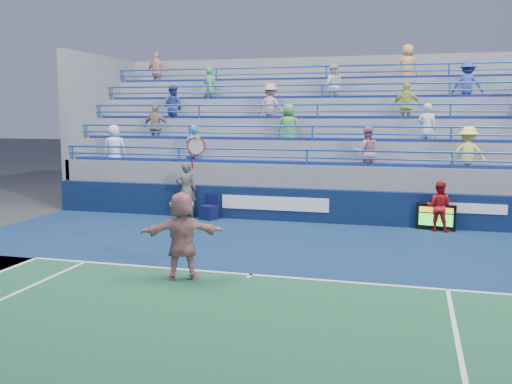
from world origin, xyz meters
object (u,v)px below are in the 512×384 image
(serve_speed_board, at_px, (436,217))
(judge_chair, at_px, (209,212))
(tennis_player, at_px, (182,235))
(line_judge, at_px, (186,190))
(ball_girl, at_px, (439,206))

(serve_speed_board, height_order, judge_chair, judge_chair)
(tennis_player, relative_size, line_judge, 1.58)
(line_judge, bearing_deg, judge_chair, 154.10)
(serve_speed_board, bearing_deg, ball_girl, -58.87)
(tennis_player, bearing_deg, ball_girl, 50.89)
(tennis_player, bearing_deg, line_judge, 111.64)
(judge_chair, xyz_separation_m, ball_girl, (7.33, 0.04, 0.48))
(ball_girl, bearing_deg, tennis_player, 63.60)
(ball_girl, bearing_deg, serve_speed_board, -46.16)
(judge_chair, bearing_deg, tennis_player, -74.54)
(serve_speed_board, bearing_deg, line_judge, -179.15)
(serve_speed_board, bearing_deg, judge_chair, -178.92)
(tennis_player, height_order, ball_girl, tennis_player)
(serve_speed_board, xyz_separation_m, line_judge, (-8.08, -0.12, 0.56))
(line_judge, xyz_separation_m, ball_girl, (8.14, 0.02, -0.21))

